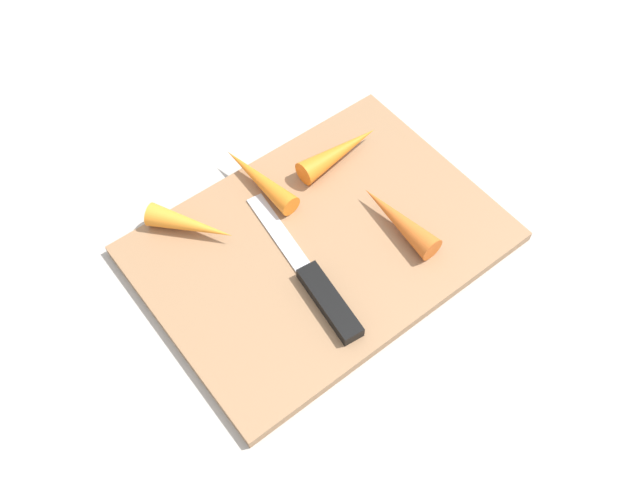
{
  "coord_description": "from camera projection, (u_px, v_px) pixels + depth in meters",
  "views": [
    {
      "loc": [
        -0.25,
        -0.32,
        0.61
      ],
      "look_at": [
        0.0,
        0.0,
        0.01
      ],
      "focal_mm": 38.99,
      "sensor_mm": 36.0,
      "label": 1
    }
  ],
  "objects": [
    {
      "name": "ground_plane",
      "position": [
        320.0,
        246.0,
        0.73
      ],
      "size": [
        1.4,
        1.4,
        0.0
      ],
      "primitive_type": "plane",
      "color": "#ADA8A0"
    },
    {
      "name": "cutting_board",
      "position": [
        320.0,
        243.0,
        0.72
      ],
      "size": [
        0.36,
        0.26,
        0.01
      ],
      "primitive_type": "cube",
      "color": "#99704C",
      "rests_on": "ground_plane"
    },
    {
      "name": "carrot_short",
      "position": [
        398.0,
        219.0,
        0.72
      ],
      "size": [
        0.03,
        0.1,
        0.03
      ],
      "primitive_type": "cone",
      "rotation": [
        0.0,
        1.57,
        1.6
      ],
      "color": "orange",
      "rests_on": "cutting_board"
    },
    {
      "name": "knife",
      "position": [
        322.0,
        292.0,
        0.68
      ],
      "size": [
        0.04,
        0.2,
        0.01
      ],
      "rotation": [
        0.0,
        0.0,
        1.45
      ],
      "color": "#B7B7BC",
      "rests_on": "cutting_board"
    },
    {
      "name": "carrot_longest",
      "position": [
        259.0,
        178.0,
        0.75
      ],
      "size": [
        0.03,
        0.11,
        0.02
      ],
      "primitive_type": "cone",
      "rotation": [
        0.0,
        1.57,
        1.67
      ],
      "color": "orange",
      "rests_on": "cutting_board"
    },
    {
      "name": "carrot_shortest",
      "position": [
        191.0,
        225.0,
        0.71
      ],
      "size": [
        0.07,
        0.09,
        0.03
      ],
      "primitive_type": "cone",
      "rotation": [
        0.0,
        1.57,
        5.32
      ],
      "color": "orange",
      "rests_on": "cutting_board"
    },
    {
      "name": "carrot_long",
      "position": [
        340.0,
        151.0,
        0.77
      ],
      "size": [
        0.1,
        0.03,
        0.03
      ],
      "primitive_type": "cone",
      "rotation": [
        0.0,
        1.57,
        0.02
      ],
      "color": "orange",
      "rests_on": "cutting_board"
    }
  ]
}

